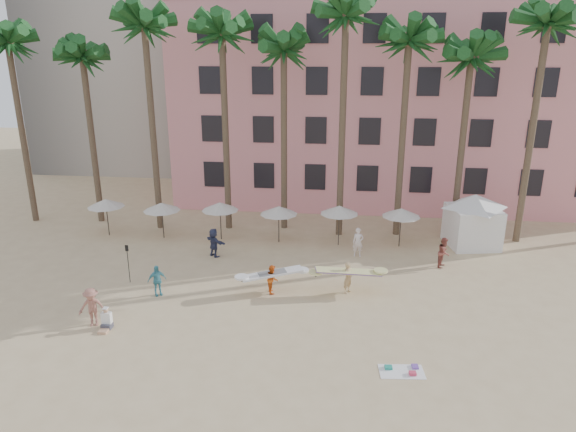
% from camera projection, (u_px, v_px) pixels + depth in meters
% --- Properties ---
extents(ground, '(120.00, 120.00, 0.00)m').
position_uv_depth(ground, '(265.00, 343.00, 22.76)').
color(ground, '#D1B789').
rests_on(ground, ground).
extents(pink_hotel, '(35.00, 14.00, 16.00)m').
position_uv_depth(pink_hotel, '(391.00, 103.00, 44.09)').
color(pink_hotel, pink).
rests_on(pink_hotel, ground).
extents(palm_row, '(44.40, 5.40, 16.30)m').
position_uv_depth(palm_row, '(306.00, 40.00, 32.85)').
color(palm_row, brown).
rests_on(palm_row, ground).
extents(umbrella_row, '(22.50, 2.70, 2.73)m').
position_uv_depth(umbrella_row, '(249.00, 208.00, 34.17)').
color(umbrella_row, '#332B23').
rests_on(umbrella_row, ground).
extents(cabana, '(5.22, 5.22, 3.50)m').
position_uv_depth(cabana, '(473.00, 216.00, 33.47)').
color(cabana, white).
rests_on(cabana, ground).
extents(beach_towel, '(1.88, 1.15, 0.14)m').
position_uv_depth(beach_towel, '(403.00, 371.00, 20.73)').
color(beach_towel, white).
rests_on(beach_towel, ground).
extents(carrier_yellow, '(3.54, 1.33, 1.74)m').
position_uv_depth(carrier_yellow, '(348.00, 275.00, 27.18)').
color(carrier_yellow, tan).
rests_on(carrier_yellow, ground).
extents(carrier_white, '(3.33, 1.93, 1.55)m').
position_uv_depth(carrier_white, '(272.00, 277.00, 27.26)').
color(carrier_white, orange).
rests_on(carrier_white, ground).
extents(beachgoers, '(18.73, 10.72, 1.91)m').
position_uv_depth(beachgoers, '(241.00, 264.00, 28.75)').
color(beachgoers, brown).
rests_on(beachgoers, ground).
extents(paddle, '(0.18, 0.04, 2.23)m').
position_uv_depth(paddle, '(128.00, 259.00, 28.24)').
color(paddle, black).
rests_on(paddle, ground).
extents(seated_man, '(0.46, 0.80, 1.04)m').
position_uv_depth(seated_man, '(106.00, 322.00, 23.83)').
color(seated_man, '#3F3F4C').
rests_on(seated_man, ground).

